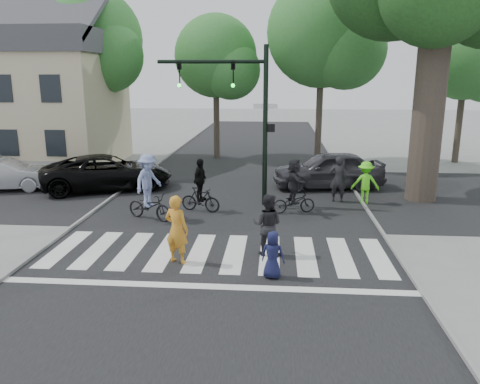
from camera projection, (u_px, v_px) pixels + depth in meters
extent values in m
plane|color=gray|center=(212.00, 267.00, 12.34)|extent=(120.00, 120.00, 0.00)
cube|color=black|center=(231.00, 213.00, 17.18)|extent=(10.00, 70.00, 0.01)
cube|color=black|center=(237.00, 193.00, 20.08)|extent=(70.00, 10.00, 0.01)
cube|color=gray|center=(97.00, 209.00, 17.55)|extent=(0.10, 70.00, 0.10)
cube|color=gray|center=(370.00, 215.00, 16.78)|extent=(0.10, 70.00, 0.10)
cube|color=silver|center=(64.00, 248.00, 13.65)|extent=(0.55, 3.00, 0.01)
cube|color=silver|center=(98.00, 249.00, 13.57)|extent=(0.55, 3.00, 0.01)
cube|color=silver|center=(131.00, 250.00, 13.50)|extent=(0.55, 3.00, 0.01)
cube|color=silver|center=(165.00, 251.00, 13.42)|extent=(0.55, 3.00, 0.01)
cube|color=silver|center=(200.00, 252.00, 13.34)|extent=(0.55, 3.00, 0.01)
cube|color=silver|center=(235.00, 253.00, 13.27)|extent=(0.55, 3.00, 0.01)
cube|color=silver|center=(270.00, 254.00, 13.19)|extent=(0.55, 3.00, 0.01)
cube|color=silver|center=(305.00, 255.00, 13.12)|extent=(0.55, 3.00, 0.01)
cube|color=silver|center=(341.00, 256.00, 13.04)|extent=(0.55, 3.00, 0.01)
cube|color=silver|center=(378.00, 257.00, 12.97)|extent=(0.55, 3.00, 0.01)
cube|color=silver|center=(206.00, 286.00, 11.18)|extent=(10.00, 0.30, 0.01)
cylinder|color=black|center=(265.00, 128.00, 17.52)|extent=(0.18, 0.18, 6.00)
cylinder|color=black|center=(211.00, 62.00, 17.09)|extent=(4.00, 0.14, 0.14)
imported|color=black|center=(233.00, 74.00, 17.14)|extent=(0.16, 0.20, 1.00)
sphere|color=#19E533|center=(233.00, 85.00, 17.12)|extent=(0.14, 0.14, 0.14)
imported|color=black|center=(179.00, 74.00, 17.29)|extent=(0.16, 0.20, 1.00)
sphere|color=#19E533|center=(179.00, 85.00, 17.27)|extent=(0.14, 0.14, 0.14)
cube|color=black|center=(271.00, 128.00, 17.50)|extent=(0.28, 0.18, 0.30)
cube|color=#FF660C|center=(274.00, 128.00, 17.49)|extent=(0.02, 0.14, 0.20)
cube|color=white|center=(266.00, 106.00, 17.33)|extent=(0.90, 0.04, 0.18)
cylinder|color=brown|center=(428.00, 113.00, 18.18)|extent=(1.20, 1.20, 7.00)
cylinder|color=brown|center=(446.00, 31.00, 17.24)|extent=(1.29, 1.74, 2.93)
cylinder|color=brown|center=(19.00, 108.00, 28.35)|extent=(0.36, 0.36, 5.95)
sphere|color=#3A7833|center=(12.00, 50.00, 27.52)|extent=(5.20, 5.20, 5.20)
sphere|color=#3A7833|center=(24.00, 64.00, 26.89)|extent=(3.64, 3.64, 3.64)
cylinder|color=brown|center=(96.00, 105.00, 27.43)|extent=(0.36, 0.36, 6.44)
sphere|color=#3A7833|center=(91.00, 39.00, 26.53)|extent=(5.80, 5.80, 5.80)
sphere|color=#3A7833|center=(106.00, 55.00, 25.83)|extent=(4.06, 4.06, 4.06)
cylinder|color=brown|center=(216.00, 112.00, 28.06)|extent=(0.36, 0.36, 5.60)
sphere|color=#3A7833|center=(216.00, 56.00, 27.29)|extent=(4.80, 4.80, 4.80)
sphere|color=#3A7833|center=(231.00, 70.00, 26.71)|extent=(3.36, 3.36, 3.36)
cylinder|color=brown|center=(319.00, 104.00, 26.22)|extent=(0.36, 0.36, 6.72)
sphere|color=#3A7833|center=(322.00, 32.00, 25.28)|extent=(6.00, 6.00, 6.00)
sphere|color=#3A7833|center=(346.00, 49.00, 24.56)|extent=(4.20, 4.20, 4.20)
cylinder|color=brown|center=(460.00, 115.00, 26.54)|extent=(0.36, 0.36, 5.46)
sphere|color=#3A7833|center=(466.00, 58.00, 25.78)|extent=(4.60, 4.60, 4.60)
cube|color=beige|center=(41.00, 111.00, 26.02)|extent=(8.00, 7.00, 6.00)
cube|color=#47474C|center=(34.00, 43.00, 25.15)|extent=(8.40, 7.40, 1.20)
cube|color=#47474C|center=(13.00, 19.00, 23.12)|extent=(8.40, 3.69, 2.44)
cube|color=#47474C|center=(48.00, 27.00, 26.70)|extent=(8.40, 3.69, 2.44)
cube|color=black|center=(8.00, 143.00, 22.93)|extent=(1.00, 0.06, 1.30)
cube|color=black|center=(2.00, 89.00, 22.30)|extent=(1.00, 0.06, 1.30)
cube|color=black|center=(56.00, 143.00, 22.75)|extent=(1.00, 0.06, 1.30)
cube|color=black|center=(50.00, 89.00, 22.12)|extent=(1.00, 0.06, 1.30)
cube|color=gray|center=(38.00, 170.00, 22.87)|extent=(2.00, 1.20, 0.80)
imported|color=orange|center=(177.00, 229.00, 12.40)|extent=(0.80, 0.66, 1.87)
imported|color=#16193D|center=(273.00, 255.00, 11.53)|extent=(0.67, 0.52, 1.21)
imported|color=black|center=(267.00, 225.00, 12.99)|extent=(0.97, 0.82, 1.76)
imported|color=black|center=(150.00, 206.00, 16.29)|extent=(1.93, 1.35, 0.96)
imported|color=#7E8DBF|center=(148.00, 180.00, 16.06)|extent=(1.12, 1.37, 1.84)
imported|color=black|center=(200.00, 200.00, 17.26)|extent=(1.58, 0.80, 0.91)
imported|color=black|center=(200.00, 180.00, 17.08)|extent=(0.60, 0.99, 1.57)
imported|color=black|center=(294.00, 202.00, 17.07)|extent=(1.67, 0.94, 0.83)
imported|color=black|center=(294.00, 181.00, 16.88)|extent=(0.83, 1.55, 1.59)
imported|color=black|center=(108.00, 172.00, 20.54)|extent=(6.11, 4.39, 1.54)
imported|color=#AEAFB3|center=(3.00, 174.00, 20.43)|extent=(4.46, 2.40, 1.40)
imported|color=#39373E|center=(328.00, 170.00, 20.78)|extent=(5.08, 2.54, 1.66)
imported|color=#63FF21|center=(365.00, 183.00, 18.28)|extent=(1.12, 0.69, 1.67)
imported|color=black|center=(338.00, 179.00, 18.47)|extent=(0.74, 0.55, 1.84)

